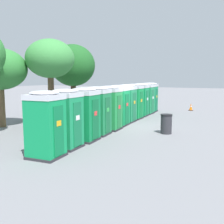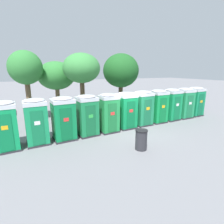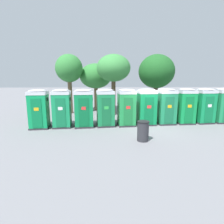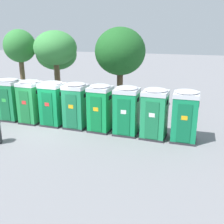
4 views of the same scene
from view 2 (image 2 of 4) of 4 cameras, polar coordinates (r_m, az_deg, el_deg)
name	(u,v)px [view 2 (image 2 of 4)]	position (r m, az deg, el deg)	size (l,w,h in m)	color
ground_plane	(130,130)	(12.07, 6.03, -5.81)	(120.00, 120.00, 0.00)	slate
portapotty_0	(5,126)	(10.25, -31.53, -3.86)	(1.26, 1.29, 2.54)	#2D2D33
portapotty_1	(36,121)	(10.32, -23.50, -2.84)	(1.23, 1.26, 2.54)	#2D2D33
portapotty_2	(64,118)	(10.44, -15.55, -2.00)	(1.32, 1.29, 2.54)	#2D2D33
portapotty_3	(87,115)	(10.87, -8.15, -1.02)	(1.29, 1.30, 2.54)	#2D2D33
portapotty_4	(108,113)	(11.38, -1.21, -0.21)	(1.22, 1.26, 2.54)	#2D2D33
portapotty_5	(126,110)	(12.16, 4.72, 0.65)	(1.27, 1.26, 2.54)	#2D2D33
portapotty_6	(143,108)	(13.00, 10.03, 1.34)	(1.26, 1.25, 2.54)	#2D2D33
portapotty_7	(158,106)	(13.92, 14.79, 1.91)	(1.18, 1.22, 2.54)	#2D2D33
portapotty_8	(172,104)	(14.93, 18.91, 2.40)	(1.30, 1.28, 2.54)	#2D2D33
portapotty_9	(185,103)	(15.98, 22.60, 2.78)	(1.25, 1.22, 2.54)	#2D2D33
portapotty_10	(195,101)	(17.15, 25.52, 3.18)	(1.30, 1.29, 2.54)	#2D2D33
street_tree_0	(121,71)	(17.23, 2.91, 13.22)	(3.42, 3.42, 5.51)	#4C3826
street_tree_1	(82,69)	(14.38, -9.91, 13.72)	(2.93, 2.93, 5.30)	brown
street_tree_2	(26,69)	(14.89, -26.38, 12.55)	(2.46, 2.46, 5.41)	brown
street_tree_3	(56,76)	(16.49, -17.73, 11.13)	(3.21, 3.21, 4.73)	brown
trash_can	(141,140)	(9.15, 9.51, -8.90)	(0.63, 0.63, 1.05)	#2D2D33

